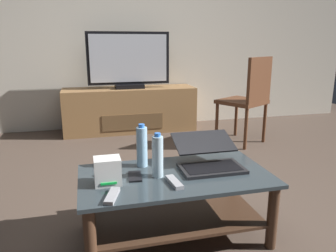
{
  "coord_description": "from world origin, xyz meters",
  "views": [
    {
      "loc": [
        -0.6,
        -1.97,
        1.11
      ],
      "look_at": [
        -0.06,
        0.17,
        0.54
      ],
      "focal_mm": 34.99,
      "sensor_mm": 36.0,
      "label": 1
    }
  ],
  "objects_px": {
    "router_box": "(108,171)",
    "tv_remote": "(174,182)",
    "dining_chair": "(249,96)",
    "water_bottle_far": "(142,146)",
    "television": "(129,61)",
    "water_bottle_near": "(158,156)",
    "cell_phone": "(135,176)",
    "soundbar_remote": "(112,196)",
    "media_cabinet": "(130,109)",
    "coffee_table": "(175,194)",
    "laptop": "(208,157)"
  },
  "relations": [
    {
      "from": "dining_chair",
      "to": "tv_remote",
      "type": "relative_size",
      "value": 5.99
    },
    {
      "from": "laptop",
      "to": "soundbar_remote",
      "type": "xyz_separation_m",
      "value": [
        -0.59,
        -0.27,
        -0.05
      ]
    },
    {
      "from": "media_cabinet",
      "to": "dining_chair",
      "type": "distance_m",
      "value": 1.5
    },
    {
      "from": "coffee_table",
      "to": "laptop",
      "type": "bearing_deg",
      "value": 18.04
    },
    {
      "from": "laptop",
      "to": "cell_phone",
      "type": "distance_m",
      "value": 0.46
    },
    {
      "from": "laptop",
      "to": "soundbar_remote",
      "type": "height_order",
      "value": "laptop"
    },
    {
      "from": "dining_chair",
      "to": "soundbar_remote",
      "type": "xyz_separation_m",
      "value": [
        -1.63,
        -1.75,
        -0.14
      ]
    },
    {
      "from": "media_cabinet",
      "to": "router_box",
      "type": "xyz_separation_m",
      "value": [
        -0.45,
        -2.46,
        0.19
      ]
    },
    {
      "from": "television",
      "to": "water_bottle_near",
      "type": "xyz_separation_m",
      "value": [
        -0.18,
        -2.41,
        -0.37
      ]
    },
    {
      "from": "water_bottle_near",
      "to": "water_bottle_far",
      "type": "height_order",
      "value": "water_bottle_far"
    },
    {
      "from": "dining_chair",
      "to": "media_cabinet",
      "type": "bearing_deg",
      "value": 143.29
    },
    {
      "from": "cell_phone",
      "to": "soundbar_remote",
      "type": "distance_m",
      "value": 0.26
    },
    {
      "from": "router_box",
      "to": "water_bottle_far",
      "type": "xyz_separation_m",
      "value": [
        0.22,
        0.21,
        0.05
      ]
    },
    {
      "from": "media_cabinet",
      "to": "television",
      "type": "height_order",
      "value": "television"
    },
    {
      "from": "water_bottle_near",
      "to": "tv_remote",
      "type": "height_order",
      "value": "water_bottle_near"
    },
    {
      "from": "cell_phone",
      "to": "water_bottle_near",
      "type": "bearing_deg",
      "value": -3.2
    },
    {
      "from": "media_cabinet",
      "to": "tv_remote",
      "type": "bearing_deg",
      "value": -92.62
    },
    {
      "from": "dining_chair",
      "to": "tv_remote",
      "type": "distance_m",
      "value": 2.12
    },
    {
      "from": "laptop",
      "to": "water_bottle_far",
      "type": "distance_m",
      "value": 0.4
    },
    {
      "from": "dining_chair",
      "to": "water_bottle_near",
      "type": "height_order",
      "value": "dining_chair"
    },
    {
      "from": "water_bottle_far",
      "to": "soundbar_remote",
      "type": "distance_m",
      "value": 0.45
    },
    {
      "from": "tv_remote",
      "to": "water_bottle_far",
      "type": "bearing_deg",
      "value": 105.64
    },
    {
      "from": "media_cabinet",
      "to": "tv_remote",
      "type": "relative_size",
      "value": 10.24
    },
    {
      "from": "coffee_table",
      "to": "water_bottle_near",
      "type": "relative_size",
      "value": 4.27
    },
    {
      "from": "water_bottle_far",
      "to": "tv_remote",
      "type": "relative_size",
      "value": 1.61
    },
    {
      "from": "router_box",
      "to": "tv_remote",
      "type": "xyz_separation_m",
      "value": [
        0.34,
        -0.09,
        -0.06
      ]
    },
    {
      "from": "television",
      "to": "soundbar_remote",
      "type": "distance_m",
      "value": 2.69
    },
    {
      "from": "router_box",
      "to": "water_bottle_far",
      "type": "height_order",
      "value": "water_bottle_far"
    },
    {
      "from": "cell_phone",
      "to": "tv_remote",
      "type": "height_order",
      "value": "tv_remote"
    },
    {
      "from": "soundbar_remote",
      "to": "tv_remote",
      "type": "bearing_deg",
      "value": 31.89
    },
    {
      "from": "media_cabinet",
      "to": "soundbar_remote",
      "type": "xyz_separation_m",
      "value": [
        -0.45,
        -2.63,
        0.12
      ]
    },
    {
      "from": "router_box",
      "to": "water_bottle_far",
      "type": "distance_m",
      "value": 0.31
    },
    {
      "from": "dining_chair",
      "to": "laptop",
      "type": "distance_m",
      "value": 1.8
    },
    {
      "from": "media_cabinet",
      "to": "cell_phone",
      "type": "relative_size",
      "value": 11.7
    },
    {
      "from": "soundbar_remote",
      "to": "laptop",
      "type": "bearing_deg",
      "value": 42.96
    },
    {
      "from": "television",
      "to": "tv_remote",
      "type": "bearing_deg",
      "value": -92.65
    },
    {
      "from": "coffee_table",
      "to": "router_box",
      "type": "height_order",
      "value": "router_box"
    },
    {
      "from": "media_cabinet",
      "to": "water_bottle_near",
      "type": "distance_m",
      "value": 2.45
    },
    {
      "from": "router_box",
      "to": "water_bottle_far",
      "type": "bearing_deg",
      "value": 43.58
    },
    {
      "from": "router_box",
      "to": "cell_phone",
      "type": "bearing_deg",
      "value": 18.08
    },
    {
      "from": "dining_chair",
      "to": "soundbar_remote",
      "type": "bearing_deg",
      "value": -132.99
    },
    {
      "from": "television",
      "to": "water_bottle_near",
      "type": "relative_size",
      "value": 4.03
    },
    {
      "from": "laptop",
      "to": "cell_phone",
      "type": "bearing_deg",
      "value": -172.86
    },
    {
      "from": "coffee_table",
      "to": "water_bottle_far",
      "type": "height_order",
      "value": "water_bottle_far"
    },
    {
      "from": "water_bottle_far",
      "to": "cell_phone",
      "type": "bearing_deg",
      "value": -113.38
    },
    {
      "from": "dining_chair",
      "to": "water_bottle_far",
      "type": "height_order",
      "value": "dining_chair"
    },
    {
      "from": "media_cabinet",
      "to": "coffee_table",
      "type": "bearing_deg",
      "value": -91.8
    },
    {
      "from": "television",
      "to": "water_bottle_far",
      "type": "bearing_deg",
      "value": -96.0
    },
    {
      "from": "media_cabinet",
      "to": "router_box",
      "type": "relative_size",
      "value": 11.5
    },
    {
      "from": "water_bottle_far",
      "to": "cell_phone",
      "type": "height_order",
      "value": "water_bottle_far"
    }
  ]
}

